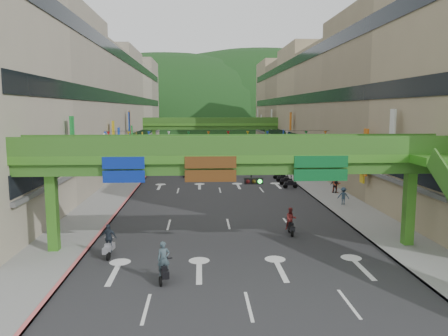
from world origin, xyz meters
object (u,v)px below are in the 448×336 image
(scooter_rider_near, at_px, (164,263))
(car_silver, at_px, (189,170))
(car_yellow, at_px, (204,157))
(pedestrian_red, at_px, (336,186))
(overpass_near, at_px, (251,168))
(scooter_rider_mid, at_px, (291,221))

(scooter_rider_near, bearing_deg, car_silver, 89.49)
(car_yellow, relative_size, pedestrian_red, 2.45)
(overpass_near, distance_m, scooter_rider_mid, 6.42)
(scooter_rider_mid, relative_size, car_yellow, 0.43)
(overpass_near, height_order, scooter_rider_mid, overpass_near)
(pedestrian_red, bearing_deg, car_silver, 144.27)
(overpass_near, height_order, car_yellow, overpass_near)
(scooter_rider_mid, bearing_deg, scooter_rider_near, -135.46)
(scooter_rider_mid, height_order, pedestrian_red, scooter_rider_mid)
(scooter_rider_near, distance_m, scooter_rider_mid, 11.38)
(car_yellow, bearing_deg, pedestrian_red, -66.94)
(scooter_rider_near, relative_size, pedestrian_red, 1.16)
(scooter_rider_mid, relative_size, car_silver, 0.48)
(scooter_rider_near, xyz_separation_m, car_yellow, (2.56, 51.29, -0.23))
(overpass_near, bearing_deg, car_silver, 98.27)
(scooter_rider_near, bearing_deg, scooter_rider_mid, 44.54)
(overpass_near, relative_size, pedestrian_red, 15.54)
(scooter_rider_mid, bearing_deg, car_silver, 105.59)
(car_silver, relative_size, pedestrian_red, 2.24)
(car_silver, bearing_deg, car_yellow, 81.69)
(overpass_near, bearing_deg, scooter_rider_mid, 48.26)
(scooter_rider_near, relative_size, car_silver, 0.52)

